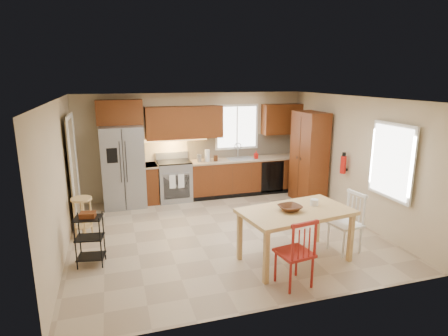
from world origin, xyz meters
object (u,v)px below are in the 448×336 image
at_px(range_stove, 174,181).
at_px(utility_cart, 90,240).
at_px(dining_table, 295,236).
at_px(bar_stool, 83,218).
at_px(chair_white, 345,223).
at_px(table_bowl, 290,211).
at_px(soap_bottle, 256,155).
at_px(chair_red, 294,252).
at_px(pantry, 309,158).
at_px(table_jar, 314,204).
at_px(refrigerator, 123,167).
at_px(fire_extinguisher, 343,165).

relative_size(range_stove, utility_cart, 1.12).
xyz_separation_m(dining_table, bar_stool, (-3.26, 1.91, -0.04)).
height_order(range_stove, chair_white, chair_white).
bearing_deg(dining_table, range_stove, 101.82).
bearing_deg(utility_cart, table_bowl, -5.33).
distance_m(range_stove, soap_bottle, 2.10).
distance_m(soap_bottle, chair_red, 4.30).
distance_m(pantry, table_jar, 2.80).
distance_m(table_bowl, utility_cart, 3.12).
bearing_deg(range_stove, table_jar, -64.00).
height_order(pantry, dining_table, pantry).
bearing_deg(dining_table, chair_red, -126.70).
distance_m(bar_stool, utility_cart, 1.13).
bearing_deg(table_bowl, soap_bottle, 76.72).
xyz_separation_m(table_bowl, utility_cart, (-2.99, 0.79, -0.44)).
bearing_deg(refrigerator, soap_bottle, -0.45).
bearing_deg(range_stove, dining_table, -69.79).
xyz_separation_m(soap_bottle, dining_table, (-0.72, -3.49, -0.58)).
relative_size(range_stove, dining_table, 0.54).
distance_m(chair_white, bar_stool, 4.61).
relative_size(range_stove, table_jar, 5.73).
relative_size(range_stove, fire_extinguisher, 2.56).
height_order(table_bowl, utility_cart, table_bowl).
distance_m(range_stove, fire_extinguisher, 3.83).
relative_size(fire_extinguisher, table_bowl, 1.04).
height_order(soap_bottle, chair_white, soap_bottle).
height_order(pantry, utility_cart, pantry).
distance_m(fire_extinguisher, dining_table, 2.51).
xyz_separation_m(dining_table, chair_white, (0.95, 0.05, 0.09)).
bearing_deg(bar_stool, chair_red, -58.85).
relative_size(refrigerator, chair_white, 1.81).
xyz_separation_m(pantry, table_jar, (-1.29, -2.48, -0.17)).
bearing_deg(table_jar, fire_extinguisher, 43.79).
distance_m(table_bowl, table_jar, 0.49).
xyz_separation_m(chair_white, table_bowl, (-1.06, -0.05, 0.34)).
xyz_separation_m(fire_extinguisher, chair_red, (-2.22, -2.19, -0.60)).
distance_m(fire_extinguisher, bar_stool, 5.19).
height_order(range_stove, utility_cart, range_stove).
bearing_deg(refrigerator, fire_extinguisher, -24.52).
bearing_deg(dining_table, refrigerator, 116.67).
relative_size(chair_red, utility_cart, 1.23).
distance_m(pantry, fire_extinguisher, 1.07).
bearing_deg(bar_stool, pantry, -9.75).
distance_m(refrigerator, table_bowl, 4.23).
xyz_separation_m(soap_bottle, chair_red, (-1.07, -4.14, -0.49)).
distance_m(refrigerator, bar_stool, 1.87).
bearing_deg(utility_cart, bar_stool, 107.90).
relative_size(range_stove, chair_red, 0.91).
relative_size(refrigerator, soap_bottle, 9.53).
distance_m(soap_bottle, utility_cart, 4.71).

